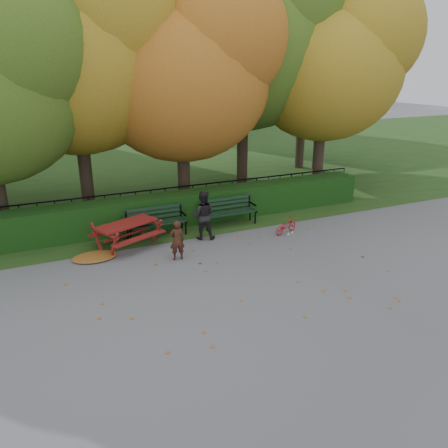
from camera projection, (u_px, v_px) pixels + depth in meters
name	position (u px, v px, depth m)	size (l,w,h in m)	color
ground	(251.00, 278.00, 10.63)	(90.00, 90.00, 0.00)	slate
grass_strip	(125.00, 166.00, 22.62)	(90.00, 90.00, 0.00)	#1E3B15
building_right	(180.00, 51.00, 35.67)	(9.00, 6.00, 12.00)	tan
hedge	(187.00, 207.00, 14.32)	(13.00, 0.90, 1.00)	black
iron_fence	(179.00, 200.00, 14.99)	(14.00, 0.04, 1.02)	black
tree_b	(85.00, 48.00, 13.62)	(6.72, 6.40, 8.79)	#2F2019
tree_c	(192.00, 67.00, 14.42)	(6.30, 6.00, 8.00)	#2F2019
tree_d	(256.00, 34.00, 16.29)	(7.14, 6.80, 9.58)	#2F2019
tree_e	(336.00, 60.00, 16.37)	(6.09, 5.80, 8.16)	#2F2019
tree_g	(314.00, 55.00, 20.39)	(6.30, 6.00, 8.55)	#2F2019
bench_left	(156.00, 220.00, 13.12)	(1.80, 0.57, 0.88)	black
bench_right	(228.00, 209.00, 14.05)	(1.80, 0.57, 0.88)	black
picnic_table	(127.00, 228.00, 12.30)	(2.09, 1.91, 0.82)	maroon
leaf_pile	(95.00, 257.00, 11.73)	(1.20, 0.83, 0.08)	brown
leaf_scatter	(245.00, 273.00, 10.89)	(9.00, 5.70, 0.01)	brown
child	(177.00, 240.00, 11.49)	(0.40, 0.26, 1.09)	#3C1C13
adult	(203.00, 215.00, 12.83)	(0.71, 0.56, 1.47)	black
bicycle	(286.00, 226.00, 13.43)	(0.32, 0.91, 0.48)	red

